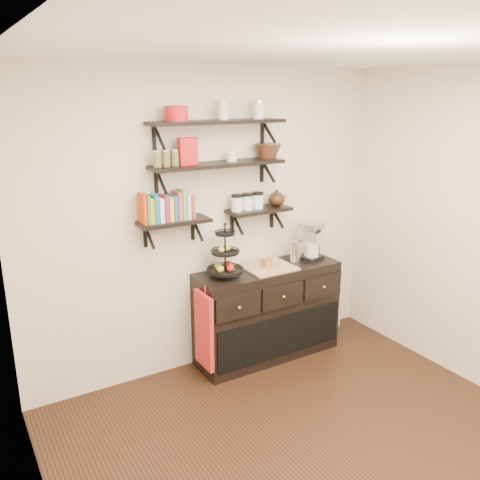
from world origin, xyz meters
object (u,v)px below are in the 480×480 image
sideboard (268,312)px  radio (328,322)px  fruit_stand (225,259)px  coffee_maker (310,241)px

sideboard → radio: sideboard is taller
fruit_stand → coffee_maker: bearing=1.3°
radio → coffee_maker: bearing=174.2°
radio → sideboard: bearing=167.5°
sideboard → fruit_stand: 0.76m
sideboard → coffee_maker: bearing=2.9°
sideboard → fruit_stand: fruit_stand is taller
coffee_maker → radio: bearing=-1.7°
coffee_maker → fruit_stand: bearing=164.8°
coffee_maker → sideboard: bearing=166.4°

